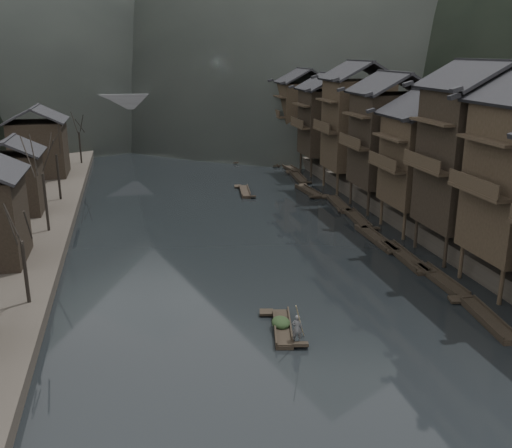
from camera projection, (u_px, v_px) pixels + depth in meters
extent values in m
plane|color=black|center=(281.00, 303.00, 38.38)|extent=(300.00, 300.00, 0.00)
cube|color=#2D2823|center=(443.00, 161.00, 82.72)|extent=(40.00, 200.00, 1.80)
cylinder|color=black|center=(501.00, 286.00, 37.78)|extent=(0.30, 0.30, 2.90)
cylinder|color=black|center=(461.00, 261.00, 42.26)|extent=(0.30, 0.30, 2.90)
cylinder|color=black|center=(494.00, 259.00, 42.83)|extent=(0.30, 0.30, 2.90)
cube|color=black|center=(478.00, 191.00, 38.08)|extent=(1.20, 5.70, 0.25)
cylinder|color=black|center=(445.00, 252.00, 44.31)|extent=(0.30, 0.30, 2.90)
cylinder|color=black|center=(416.00, 233.00, 48.79)|extent=(0.30, 0.30, 2.90)
cylinder|color=black|center=(477.00, 249.00, 44.88)|extent=(0.30, 0.30, 2.90)
cylinder|color=black|center=(445.00, 231.00, 49.36)|extent=(0.30, 0.30, 2.90)
cube|color=black|center=(473.00, 159.00, 45.23)|extent=(7.00, 6.00, 10.85)
cube|color=black|center=(427.00, 168.00, 44.55)|extent=(1.20, 5.70, 0.25)
cylinder|color=black|center=(404.00, 226.00, 50.84)|extent=(0.30, 0.30, 2.90)
cylinder|color=black|center=(381.00, 211.00, 55.32)|extent=(0.30, 0.30, 2.90)
cylinder|color=black|center=(432.00, 224.00, 51.41)|extent=(0.30, 0.30, 2.90)
cylinder|color=black|center=(407.00, 210.00, 55.89)|extent=(0.30, 0.30, 2.90)
cube|color=black|center=(428.00, 161.00, 52.17)|extent=(7.00, 6.00, 8.02)
cube|color=black|center=(387.00, 167.00, 51.46)|extent=(1.20, 5.70, 0.25)
cylinder|color=black|center=(368.00, 203.00, 58.31)|extent=(0.30, 0.30, 2.90)
cylinder|color=black|center=(351.00, 192.00, 62.79)|extent=(0.30, 0.30, 2.90)
cylinder|color=black|center=(393.00, 202.00, 58.88)|extent=(0.30, 0.30, 2.90)
cylinder|color=black|center=(374.00, 191.00, 63.36)|extent=(0.30, 0.30, 2.90)
cube|color=black|center=(390.00, 140.00, 59.43)|extent=(7.00, 6.00, 9.46)
cube|color=black|center=(354.00, 146.00, 58.74)|extent=(1.20, 5.70, 0.25)
cylinder|color=black|center=(337.00, 184.00, 66.71)|extent=(0.30, 0.30, 2.90)
cylinder|color=black|center=(324.00, 175.00, 71.19)|extent=(0.30, 0.30, 2.90)
cylinder|color=black|center=(359.00, 183.00, 67.28)|extent=(0.30, 0.30, 2.90)
cylinder|color=black|center=(345.00, 174.00, 71.76)|extent=(0.30, 0.30, 2.90)
cube|color=black|center=(357.00, 125.00, 67.69)|extent=(7.00, 6.00, 10.38)
cube|color=black|center=(325.00, 130.00, 67.02)|extent=(1.20, 5.70, 0.25)
cylinder|color=black|center=(311.00, 167.00, 76.04)|extent=(0.30, 0.30, 2.90)
cylinder|color=black|center=(301.00, 161.00, 80.52)|extent=(0.30, 0.30, 2.90)
cylinder|color=black|center=(331.00, 167.00, 76.62)|extent=(0.30, 0.30, 2.90)
cylinder|color=black|center=(319.00, 160.00, 81.10)|extent=(0.30, 0.30, 2.90)
cube|color=black|center=(329.00, 122.00, 77.29)|extent=(7.00, 6.00, 8.62)
cube|color=black|center=(300.00, 126.00, 76.58)|extent=(1.20, 5.70, 0.25)
cylinder|color=black|center=(287.00, 152.00, 87.24)|extent=(0.30, 0.30, 2.90)
cylinder|color=black|center=(279.00, 147.00, 91.72)|extent=(0.30, 0.30, 2.90)
cylinder|color=black|center=(304.00, 152.00, 87.82)|extent=(0.30, 0.30, 2.90)
cylinder|color=black|center=(295.00, 147.00, 92.30)|extent=(0.30, 0.30, 2.90)
cube|color=black|center=(303.00, 112.00, 88.45)|extent=(7.00, 6.00, 8.88)
cube|color=black|center=(278.00, 116.00, 87.75)|extent=(1.20, 5.70, 0.25)
cube|color=black|center=(14.00, 181.00, 55.32)|extent=(5.00, 5.00, 5.80)
cube|color=black|center=(39.00, 147.00, 71.98)|extent=(6.50, 6.50, 6.80)
cylinder|color=black|center=(11.00, 269.00, 35.44)|extent=(0.24, 0.24, 4.09)
cylinder|color=black|center=(43.00, 200.00, 49.84)|extent=(0.24, 0.24, 5.12)
cylinder|color=black|center=(57.00, 175.00, 60.52)|extent=(0.24, 0.24, 4.83)
cylinder|color=black|center=(74.00, 146.00, 80.05)|extent=(0.24, 0.24, 4.35)
cube|color=black|center=(487.00, 319.00, 35.72)|extent=(1.88, 6.30, 0.30)
cube|color=black|center=(488.00, 317.00, 35.67)|extent=(1.92, 6.18, 0.10)
cube|color=black|center=(456.00, 299.00, 38.36)|extent=(1.02, 0.88, 0.33)
cube|color=black|center=(441.00, 280.00, 41.75)|extent=(1.20, 6.63, 0.30)
cube|color=black|center=(441.00, 278.00, 41.70)|extent=(1.25, 6.50, 0.10)
cube|color=black|center=(419.00, 263.00, 44.67)|extent=(0.95, 0.83, 0.34)
cube|color=black|center=(466.00, 296.00, 38.76)|extent=(0.95, 0.83, 0.34)
cube|color=black|center=(404.00, 257.00, 46.51)|extent=(1.42, 7.57, 0.30)
cube|color=black|center=(404.00, 255.00, 46.46)|extent=(1.47, 7.42, 0.10)
cube|color=black|center=(384.00, 241.00, 49.81)|extent=(0.97, 0.96, 0.36)
cube|color=black|center=(428.00, 271.00, 43.13)|extent=(0.97, 0.96, 0.36)
cube|color=black|center=(376.00, 239.00, 50.90)|extent=(1.10, 7.32, 0.30)
cube|color=black|center=(376.00, 237.00, 50.85)|extent=(1.16, 7.17, 0.10)
cube|color=black|center=(361.00, 226.00, 54.14)|extent=(0.94, 0.90, 0.36)
cube|color=black|center=(393.00, 250.00, 47.58)|extent=(0.94, 0.90, 0.36)
cube|color=black|center=(357.00, 219.00, 56.88)|extent=(1.80, 7.09, 0.30)
cube|color=black|center=(357.00, 217.00, 56.83)|extent=(1.84, 6.96, 0.10)
cube|color=black|center=(342.00, 209.00, 59.89)|extent=(1.02, 0.95, 0.35)
cube|color=black|center=(374.00, 227.00, 53.78)|extent=(1.02, 0.95, 0.35)
cube|color=black|center=(338.00, 204.00, 62.42)|extent=(1.77, 6.93, 0.30)
cube|color=black|center=(338.00, 202.00, 62.37)|extent=(1.81, 6.80, 0.10)
cube|color=black|center=(326.00, 196.00, 65.37)|extent=(1.01, 0.93, 0.35)
cube|color=black|center=(352.00, 210.00, 59.39)|extent=(1.01, 0.93, 0.35)
cube|color=black|center=(308.00, 191.00, 68.02)|extent=(1.66, 6.13, 0.30)
cube|color=black|center=(308.00, 190.00, 67.97)|extent=(1.70, 6.01, 0.10)
cube|color=black|center=(303.00, 185.00, 70.74)|extent=(1.00, 0.83, 0.33)
cube|color=black|center=(314.00, 196.00, 65.23)|extent=(1.00, 0.83, 0.33)
cube|color=black|center=(298.00, 177.00, 75.50)|extent=(1.66, 6.89, 0.30)
cube|color=black|center=(298.00, 176.00, 75.44)|extent=(1.70, 6.76, 0.10)
cube|color=black|center=(289.00, 171.00, 78.44)|extent=(1.00, 0.91, 0.35)
cube|color=black|center=(307.00, 181.00, 72.47)|extent=(1.00, 0.91, 0.35)
cube|color=black|center=(290.00, 168.00, 81.19)|extent=(1.41, 6.24, 0.30)
cube|color=black|center=(290.00, 167.00, 81.13)|extent=(1.46, 6.11, 0.10)
cube|color=black|center=(285.00, 163.00, 83.95)|extent=(0.97, 0.81, 0.33)
cube|color=black|center=(295.00, 172.00, 78.35)|extent=(0.97, 0.81, 0.33)
cube|color=black|center=(274.00, 163.00, 85.22)|extent=(1.81, 5.93, 0.30)
cube|color=black|center=(274.00, 162.00, 85.17)|extent=(1.85, 5.82, 0.10)
cube|color=black|center=(272.00, 158.00, 87.85)|extent=(1.02, 0.83, 0.32)
cube|color=black|center=(277.00, 165.00, 82.51)|extent=(1.02, 0.83, 0.32)
cube|color=black|center=(266.00, 155.00, 91.31)|extent=(1.21, 7.22, 0.30)
cube|color=black|center=(266.00, 154.00, 91.26)|extent=(1.27, 7.08, 0.10)
cube|color=black|center=(261.00, 151.00, 94.51)|extent=(0.95, 0.90, 0.36)
cube|color=black|center=(271.00, 158.00, 88.03)|extent=(0.95, 0.90, 0.36)
cube|color=black|center=(262.00, 149.00, 97.10)|extent=(1.72, 7.50, 0.30)
cube|color=black|center=(262.00, 148.00, 97.04)|extent=(1.76, 7.35, 0.10)
cube|color=black|center=(259.00, 145.00, 100.43)|extent=(1.01, 0.98, 0.36)
cube|color=black|center=(265.00, 152.00, 93.68)|extent=(1.01, 0.98, 0.36)
cube|color=black|center=(245.00, 192.00, 67.86)|extent=(1.70, 5.63, 0.30)
cube|color=black|center=(245.00, 190.00, 67.81)|extent=(1.73, 5.53, 0.10)
cube|color=black|center=(238.00, 186.00, 70.21)|extent=(0.93, 0.79, 0.31)
cube|color=black|center=(252.00, 196.00, 65.42)|extent=(0.93, 0.79, 0.31)
cube|color=black|center=(243.00, 160.00, 87.29)|extent=(3.68, 4.91, 0.30)
cube|color=black|center=(243.00, 159.00, 87.24)|extent=(3.66, 4.85, 0.10)
cube|color=black|center=(249.00, 156.00, 89.49)|extent=(1.07, 1.01, 0.31)
cube|color=black|center=(237.00, 162.00, 85.01)|extent=(1.07, 1.01, 0.31)
cube|color=#4C4C4F|center=(179.00, 102.00, 103.47)|extent=(40.00, 6.00, 1.60)
cube|color=#4C4C4F|center=(180.00, 96.00, 100.57)|extent=(40.00, 0.50, 1.00)
cube|color=#4C4C4F|center=(178.00, 94.00, 105.61)|extent=(40.00, 0.50, 1.00)
cube|color=#4C4C4F|center=(102.00, 127.00, 101.74)|extent=(3.20, 6.00, 6.40)
cube|color=#4C4C4F|center=(155.00, 125.00, 103.71)|extent=(3.20, 6.00, 6.40)
cube|color=#4C4C4F|center=(204.00, 124.00, 105.58)|extent=(3.20, 6.00, 6.40)
cube|color=#4C4C4F|center=(254.00, 122.00, 107.55)|extent=(3.20, 6.00, 6.40)
cube|color=black|center=(283.00, 328.00, 34.54)|extent=(1.99, 4.84, 0.30)
cube|color=black|center=(283.00, 326.00, 34.49)|extent=(2.02, 4.76, 0.10)
cube|color=black|center=(266.00, 311.00, 36.47)|extent=(0.98, 0.76, 0.29)
cube|color=black|center=(301.00, 343.00, 32.53)|extent=(0.98, 0.76, 0.29)
ellipsoid|color=black|center=(281.00, 317.00, 34.57)|extent=(1.13, 1.48, 0.68)
imported|color=#4C4C4E|center=(297.00, 324.00, 32.66)|extent=(0.68, 0.52, 1.65)
cylinder|color=#8C7A51|center=(302.00, 283.00, 31.95)|extent=(1.40, 2.44, 3.48)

